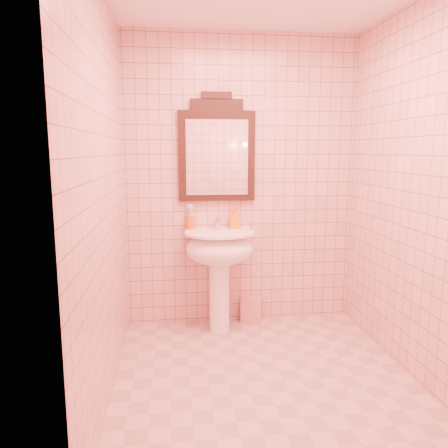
{
  "coord_description": "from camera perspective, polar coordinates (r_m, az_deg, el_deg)",
  "views": [
    {
      "loc": [
        -0.59,
        -2.65,
        1.52
      ],
      "look_at": [
        -0.21,
        0.55,
        0.98
      ],
      "focal_mm": 35.0,
      "sensor_mm": 36.0,
      "label": 1
    }
  ],
  "objects": [
    {
      "name": "towel",
      "position": [
        4.01,
        3.58,
        -11.11
      ],
      "size": [
        0.21,
        0.17,
        0.22
      ],
      "primitive_type": "cube",
      "rotation": [
        0.0,
        0.0,
        -0.3
      ],
      "color": "tan",
      "rests_on": "floor"
    },
    {
      "name": "toothbrush_cup",
      "position": [
        3.74,
        -4.48,
        0.15
      ],
      "size": [
        0.08,
        0.08,
        0.19
      ],
      "rotation": [
        0.0,
        0.0,
        0.28
      ],
      "color": "red",
      "rests_on": "pedestal_sink"
    },
    {
      "name": "floor",
      "position": [
        3.11,
        5.39,
        -19.82
      ],
      "size": [
        2.2,
        2.2,
        0.0
      ],
      "primitive_type": "plane",
      "color": "#C99F91",
      "rests_on": "ground"
    },
    {
      "name": "mirror",
      "position": [
        3.74,
        -0.95,
        9.46
      ],
      "size": [
        0.65,
        0.06,
        0.91
      ],
      "color": "black",
      "rests_on": "back_wall"
    },
    {
      "name": "pedestal_sink",
      "position": [
        3.64,
        -0.59,
        -4.15
      ],
      "size": [
        0.58,
        0.58,
        0.86
      ],
      "color": "white",
      "rests_on": "floor"
    },
    {
      "name": "faucet",
      "position": [
        3.73,
        -0.82,
        0.21
      ],
      "size": [
        0.04,
        0.16,
        0.11
      ],
      "color": "white",
      "rests_on": "pedestal_sink"
    },
    {
      "name": "back_wall",
      "position": [
        3.81,
        2.21,
        5.4
      ],
      "size": [
        2.0,
        0.02,
        2.5
      ],
      "primitive_type": "cube",
      "color": "tan",
      "rests_on": "floor"
    },
    {
      "name": "soap_dispenser",
      "position": [
        3.75,
        1.44,
        0.88
      ],
      "size": [
        0.09,
        0.09,
        0.2
      ],
      "primitive_type": "imported",
      "rotation": [
        0.0,
        0.0,
        -0.06
      ],
      "color": "orange",
      "rests_on": "pedestal_sink"
    }
  ]
}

